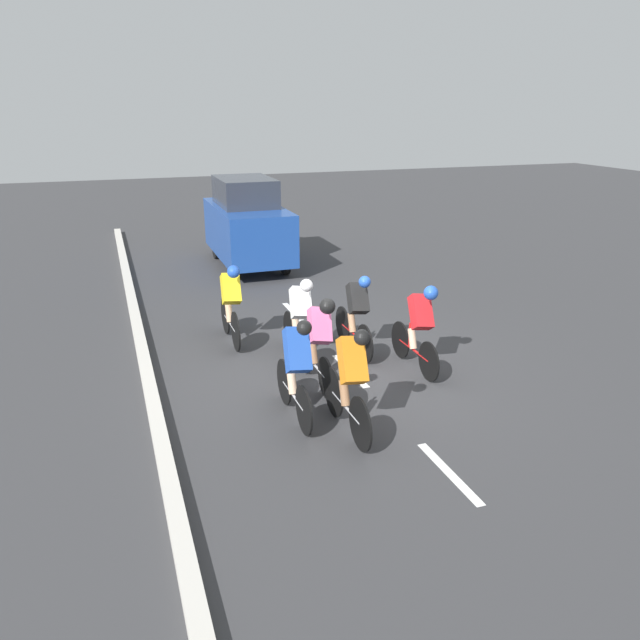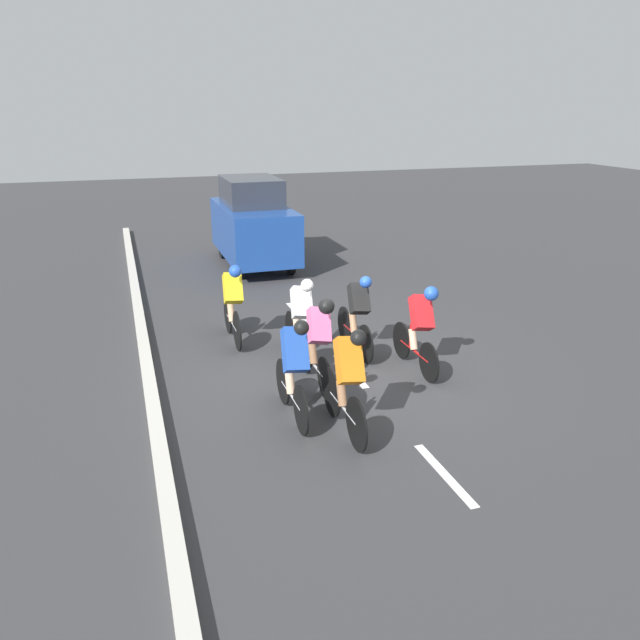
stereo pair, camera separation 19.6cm
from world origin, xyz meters
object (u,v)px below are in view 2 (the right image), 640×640
at_px(cyclist_pink, 318,338).
at_px(support_car, 253,223).
at_px(cyclist_yellow, 233,301).
at_px(cyclist_blue, 294,367).
at_px(cyclist_orange, 347,379).
at_px(cyclist_white, 301,316).
at_px(cyclist_black, 358,312).
at_px(cyclist_red, 420,325).

distance_m(cyclist_pink, support_car, 7.92).
distance_m(cyclist_pink, cyclist_yellow, 2.46).
relative_size(cyclist_blue, cyclist_pink, 0.97).
relative_size(cyclist_orange, support_car, 0.44).
bearing_deg(cyclist_blue, cyclist_white, -108.65).
relative_size(cyclist_blue, cyclist_orange, 0.97).
relative_size(cyclist_black, support_car, 0.45).
bearing_deg(cyclist_pink, cyclist_white, -93.19).
bearing_deg(cyclist_pink, cyclist_orange, 86.52).
height_order(cyclist_pink, cyclist_red, cyclist_red).
relative_size(cyclist_orange, cyclist_red, 1.01).
bearing_deg(cyclist_red, cyclist_yellow, -40.21).
bearing_deg(cyclist_black, cyclist_blue, 49.81).
bearing_deg(cyclist_orange, cyclist_yellow, -78.21).
height_order(cyclist_orange, cyclist_red, cyclist_orange).
distance_m(cyclist_white, support_car, 6.75).
relative_size(cyclist_pink, cyclist_orange, 1.00).
bearing_deg(cyclist_white, cyclist_black, 176.47).
xyz_separation_m(cyclist_blue, cyclist_orange, (-0.55, 0.61, 0.00)).
distance_m(cyclist_blue, cyclist_black, 2.67).
xyz_separation_m(cyclist_yellow, support_car, (-1.60, -5.59, 0.36)).
bearing_deg(cyclist_white, cyclist_pink, 86.81).
xyz_separation_m(cyclist_pink, cyclist_white, (-0.07, -1.18, -0.03)).
bearing_deg(cyclist_orange, cyclist_blue, -47.71).
height_order(cyclist_blue, cyclist_orange, cyclist_orange).
xyz_separation_m(cyclist_black, cyclist_orange, (1.17, 2.65, 0.04)).
distance_m(cyclist_pink, cyclist_red, 1.75).
bearing_deg(cyclist_yellow, cyclist_blue, 94.40).
relative_size(cyclist_blue, cyclist_red, 0.98).
bearing_deg(cyclist_orange, cyclist_white, -93.36).
relative_size(cyclist_orange, cyclist_yellow, 1.01).
bearing_deg(cyclist_white, cyclist_orange, 86.64).
bearing_deg(cyclist_yellow, support_car, -105.94).
height_order(cyclist_blue, cyclist_white, cyclist_blue).
xyz_separation_m(cyclist_orange, cyclist_red, (-1.84, -1.59, 0.00)).
distance_m(cyclist_blue, cyclist_red, 2.59).
xyz_separation_m(cyclist_orange, support_car, (-0.80, -9.41, 0.35)).
height_order(cyclist_yellow, support_car, support_car).
bearing_deg(cyclist_pink, cyclist_yellow, -68.79).
xyz_separation_m(cyclist_blue, support_car, (-1.35, -8.81, 0.36)).
bearing_deg(cyclist_blue, cyclist_orange, 132.29).
height_order(cyclist_pink, cyclist_white, cyclist_pink).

